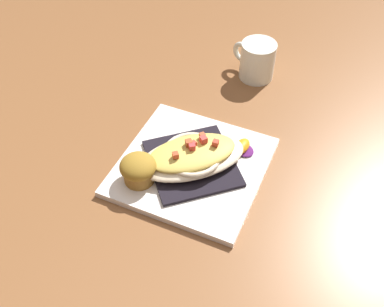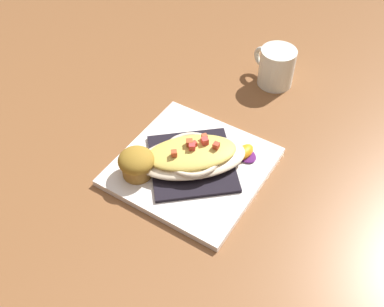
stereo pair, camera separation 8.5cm
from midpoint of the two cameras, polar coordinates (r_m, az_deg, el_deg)
name	(u,v)px [view 1 (the left image)]	position (r m, az deg, el deg)	size (l,w,h in m)	color
ground_plane	(192,169)	(0.88, -2.75, -2.09)	(2.60, 2.60, 0.00)	brown
square_plate	(192,166)	(0.88, -2.77, -1.80)	(0.27, 0.27, 0.01)	white
folded_napkin	(192,163)	(0.87, -2.79, -1.35)	(0.16, 0.17, 0.01)	black
gratin_dish	(192,155)	(0.85, -2.84, -0.38)	(0.23, 0.21, 0.05)	beige
muffin	(138,169)	(0.83, -9.68, -2.11)	(0.07, 0.07, 0.06)	olive
orange_garnish	(242,147)	(0.89, 3.63, 0.65)	(0.06, 0.05, 0.02)	#561D62
coffee_mug	(257,62)	(1.08, 5.88, 11.29)	(0.11, 0.08, 0.09)	white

